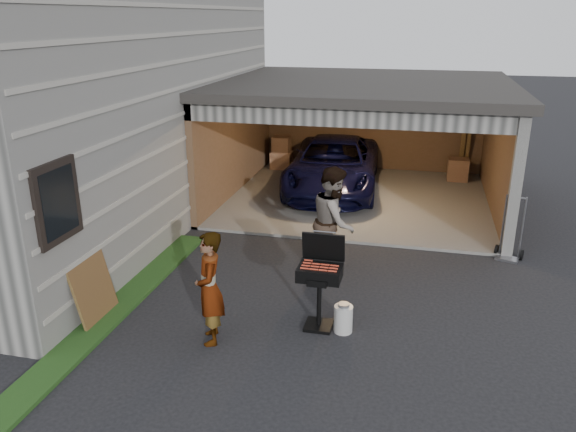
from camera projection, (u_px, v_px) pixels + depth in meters
The scene contains 11 objects.
ground at pixel (256, 326), 8.29m from camera, with size 80.00×80.00×0.00m, color black.
house at pixel (44, 92), 12.34m from camera, with size 7.00×11.00×5.50m, color #474744.
groundcover_strip at pixel (82, 341), 7.86m from camera, with size 0.50×8.00×0.06m, color #193814.
garage at pixel (364, 122), 13.71m from camera, with size 6.80×6.30×2.90m.
minivan at pixel (333, 167), 14.38m from camera, with size 2.19×4.74×1.32m, color black.
woman at pixel (210, 288), 7.67m from camera, with size 0.59×0.39×1.63m, color #9CB1C4.
man at pixel (334, 221), 9.69m from camera, with size 0.95×0.74×1.95m, color #46291B.
bbq_grill at pixel (320, 275), 8.03m from camera, with size 0.62×0.55×1.39m.
propane_tank at pixel (343, 319), 8.09m from camera, with size 0.27×0.27×0.41m, color silver.
plywood_panel at pixel (94, 290), 8.32m from camera, with size 0.04×0.88×0.99m, color brown.
hand_truck at pixel (509, 247), 10.53m from camera, with size 0.54×0.49×1.23m.
Camera 1 is at (2.15, -6.94, 4.33)m, focal length 35.00 mm.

